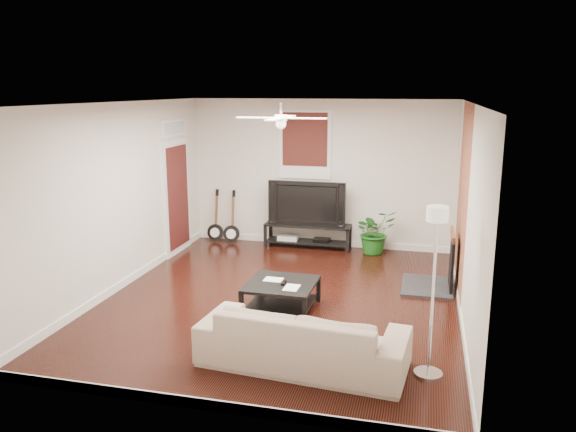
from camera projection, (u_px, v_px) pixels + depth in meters
The scene contains 14 objects.
room at pixel (281, 205), 7.93m from camera, with size 5.01×6.01×2.81m.
brick_accent at pixel (462, 200), 8.30m from camera, with size 0.02×2.20×2.80m, color brown.
fireplace at pixel (438, 260), 8.57m from camera, with size 0.80×1.10×0.92m, color black.
window_back at pixel (305, 145), 10.69m from camera, with size 1.00×0.06×1.30m, color #401911.
door_left at pixel (177, 186), 10.33m from camera, with size 0.08×1.00×2.50m, color white.
tv_stand at pixel (308, 236), 10.86m from camera, with size 1.64×0.44×0.46m, color black.
tv at pixel (308, 202), 10.74m from camera, with size 1.47×0.19×0.85m, color black.
coffee_table at pixel (281, 296), 7.81m from camera, with size 0.92×0.92×0.39m, color black.
sofa at pixel (303, 337), 6.20m from camera, with size 2.27×0.89×0.66m, color #C7B095.
floor_lamp at pixel (433, 293), 5.85m from camera, with size 0.31×0.31×1.85m, color silver, non-canonical shape.
potted_plant at pixel (375, 232), 10.43m from camera, with size 0.75×0.65×0.83m, color #1B5E1B.
guitar_left at pixel (215, 216), 11.20m from camera, with size 0.32×0.23×1.05m, color black, non-canonical shape.
guitar_right at pixel (231, 217), 11.09m from camera, with size 0.32×0.23×1.05m, color black, non-canonical shape.
ceiling_fan at pixel (281, 118), 7.66m from camera, with size 1.24×1.24×0.32m, color white, non-canonical shape.
Camera 1 is at (1.94, -7.52, 3.00)m, focal length 35.35 mm.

